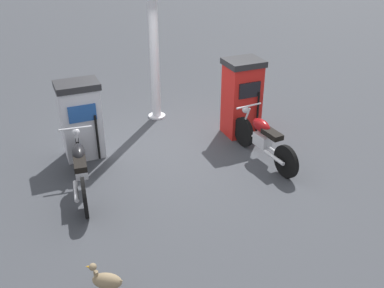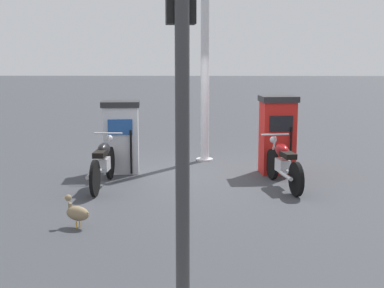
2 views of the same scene
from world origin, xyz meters
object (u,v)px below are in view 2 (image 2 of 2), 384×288
at_px(motorcycle_far_pump, 283,164).
at_px(canopy_support_pole, 205,69).
at_px(motorcycle_near_pump, 103,162).
at_px(wandering_duck, 77,212).
at_px(roadside_traffic_light, 181,67).
at_px(fuel_pump_far, 278,134).
at_px(fuel_pump_near, 121,136).

height_order(motorcycle_far_pump, canopy_support_pole, canopy_support_pole).
bearing_deg(canopy_support_pole, motorcycle_near_pump, -36.18).
bearing_deg(wandering_duck, roadside_traffic_light, 29.62).
height_order(fuel_pump_far, roadside_traffic_light, roadside_traffic_light).
xyz_separation_m(fuel_pump_far, wandering_duck, (3.70, -3.37, -0.61)).
bearing_deg(wandering_duck, fuel_pump_near, 179.00).
distance_m(fuel_pump_near, motorcycle_far_pump, 3.48).
relative_size(fuel_pump_far, motorcycle_far_pump, 0.84).
bearing_deg(motorcycle_far_pump, roadside_traffic_light, -17.32).
distance_m(fuel_pump_far, roadside_traffic_light, 6.97).
height_order(fuel_pump_near, motorcycle_near_pump, fuel_pump_near).
bearing_deg(canopy_support_pole, motorcycle_far_pump, 30.06).
bearing_deg(motorcycle_far_pump, wandering_duck, -52.93).
relative_size(roadside_traffic_light, canopy_support_pole, 0.77).
bearing_deg(fuel_pump_near, canopy_support_pole, 127.74).
height_order(motorcycle_near_pump, motorcycle_far_pump, motorcycle_near_pump).
relative_size(fuel_pump_far, roadside_traffic_light, 0.48).
xyz_separation_m(motorcycle_near_pump, motorcycle_far_pump, (-0.07, 3.40, -0.03)).
relative_size(motorcycle_near_pump, motorcycle_far_pump, 1.04).
distance_m(motorcycle_far_pump, wandering_duck, 4.16).
bearing_deg(fuel_pump_far, motorcycle_far_pump, -2.37).
height_order(fuel_pump_near, roadside_traffic_light, roadside_traffic_light).
bearing_deg(fuel_pump_near, motorcycle_near_pump, -6.86).
height_order(wandering_duck, roadside_traffic_light, roadside_traffic_light).
height_order(fuel_pump_near, motorcycle_far_pump, fuel_pump_near).
bearing_deg(fuel_pump_near, roadside_traffic_light, 13.45).
relative_size(motorcycle_far_pump, wandering_duck, 4.13).
relative_size(fuel_pump_near, motorcycle_far_pump, 0.78).
xyz_separation_m(fuel_pump_near, canopy_support_pole, (-1.37, 1.77, 1.38)).
distance_m(motorcycle_near_pump, canopy_support_pole, 3.66).
height_order(fuel_pump_far, canopy_support_pole, canopy_support_pole).
xyz_separation_m(motorcycle_near_pump, wandering_duck, (2.44, 0.09, -0.25)).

